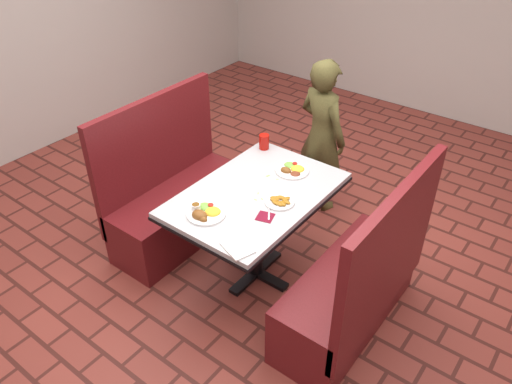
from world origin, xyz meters
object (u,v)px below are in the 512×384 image
Objects in this scene: far_dinner_plate at (293,169)px; red_tumbler at (264,142)px; booth_bench_right at (355,289)px; near_dinner_plate at (205,211)px; booth_bench_left at (177,201)px; diner_person at (322,136)px; dining_table at (256,204)px; plantain_plate at (280,201)px.

red_tumbler is at bearing 158.45° from far_dinner_plate.
far_dinner_plate is at bearing 153.89° from booth_bench_right.
near_dinner_plate is at bearing -156.28° from booth_bench_right.
booth_bench_left is 1.60m from booth_bench_right.
booth_bench_right is at bearing -24.67° from red_tumbler.
near_dinner_plate is at bearing 105.97° from diner_person.
red_tumbler is (-1.11, 0.51, 0.48)m from booth_bench_right.
red_tumbler is at bearing 46.25° from booth_bench_left.
dining_table is 0.62m from red_tumbler.
dining_table is 6.18× the size of plantain_plate.
near_dinner_plate is (-0.10, -0.40, 0.12)m from dining_table.
dining_table is at bearing 178.37° from plantain_plate.
near_dinner_plate is 1.27× the size of plantain_plate.
far_dinner_plate is (0.85, 0.37, 0.44)m from booth_bench_left.
dining_table is at bearing -58.62° from red_tumbler.
red_tumbler is (-0.21, 0.90, 0.03)m from near_dinner_plate.
near_dinner_plate is at bearing -101.09° from far_dinner_plate.
diner_person reaches higher than booth_bench_right.
booth_bench_left and booth_bench_right have the same top height.
far_dinner_plate is 0.39m from red_tumbler.
dining_table is at bearing -97.55° from far_dinner_plate.
diner_person reaches higher than dining_table.
red_tumbler is (-0.17, -0.58, 0.14)m from diner_person.
booth_bench_right is at bearing 0.00° from dining_table.
near_dinner_plate reaches higher than plantain_plate.
plantain_plate is at bearing 121.58° from diner_person.
booth_bench_left is at bearing -133.75° from red_tumbler.
dining_table is 1.10m from diner_person.
plantain_plate is (0.20, -0.01, 0.11)m from dining_table.
dining_table is at bearing 111.74° from diner_person.
diner_person is at bearing 73.28° from red_tumbler.
booth_bench_right is at bearing 145.25° from diner_person.
diner_person is 0.75m from far_dinner_plate.
booth_bench_right is at bearing 0.53° from plantain_plate.
booth_bench_right is at bearing 0.00° from booth_bench_left.
far_dinner_plate is at bearing 23.45° from booth_bench_left.
booth_bench_right reaches higher than far_dinner_plate.
booth_bench_right is 4.83× the size of near_dinner_plate.
booth_bench_right is 1.31m from red_tumbler.
booth_bench_right reaches higher than plantain_plate.
booth_bench_left reaches higher than far_dinner_plate.
diner_person is at bearing 130.67° from booth_bench_right.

